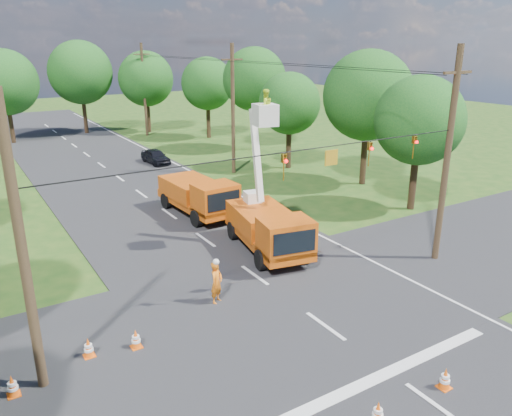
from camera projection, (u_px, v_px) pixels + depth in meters
ground at (141, 194)px, 34.62m from camera, size 140.00×140.00×0.00m
road_main at (141, 194)px, 34.62m from camera, size 12.00×100.00×0.06m
road_cross at (294, 304)px, 20.11m from camera, size 56.00×10.00×0.07m
stop_bar at (389, 373)px, 15.92m from camera, size 9.00×0.45×0.02m
edge_line at (213, 183)px, 37.42m from camera, size 0.12×90.00×0.02m
bucket_truck at (268, 221)px, 24.66m from camera, size 3.52×6.74×7.98m
second_truck at (199, 195)px, 30.14m from camera, size 2.81×6.55×2.41m
ground_worker at (217, 283)px, 19.98m from camera, size 0.77×0.71×1.77m
distant_car at (156, 156)px, 43.24m from camera, size 1.70×3.78×1.26m
traffic_cone_0 at (378, 413)px, 13.71m from camera, size 0.38×0.38×0.71m
traffic_cone_1 at (445, 379)px, 15.11m from camera, size 0.38×0.38×0.71m
traffic_cone_2 at (260, 241)px, 25.59m from camera, size 0.38×0.38×0.71m
traffic_cone_3 at (231, 215)px, 29.36m from camera, size 0.38×0.38×0.71m
traffic_cone_4 at (136, 339)px, 17.12m from camera, size 0.38×0.38×0.71m
traffic_cone_5 at (89, 348)px, 16.63m from camera, size 0.38×0.38×0.71m
traffic_cone_6 at (12, 386)px, 14.78m from camera, size 0.38×0.38×0.71m
traffic_cone_7 at (226, 187)px, 35.07m from camera, size 0.38×0.38×0.71m
pole_right_near at (447, 156)px, 22.75m from camera, size 1.80×0.30×10.00m
pole_right_mid at (233, 109)px, 38.87m from camera, size 1.80×0.30×10.00m
pole_right_far at (144, 89)px, 54.99m from camera, size 1.80×0.30×10.00m
pole_left at (22, 251)px, 13.94m from camera, size 0.30×0.30×9.00m
signal_span at (344, 155)px, 19.36m from camera, size 18.00×0.29×1.07m
tree_right_a at (419, 121)px, 29.95m from camera, size 5.40×5.40×8.28m
tree_right_b at (368, 96)px, 35.26m from camera, size 6.40×6.40×9.65m
tree_right_c at (289, 104)px, 40.35m from camera, size 5.00×5.00×7.83m
tree_right_d at (254, 80)px, 47.17m from camera, size 6.00×6.00×9.70m
tree_right_e at (207, 84)px, 53.39m from camera, size 5.60×5.60×8.63m
tree_far_a at (5, 82)px, 50.31m from camera, size 6.60×6.60×9.50m
tree_far_b at (80, 73)px, 55.73m from camera, size 7.00×7.00×10.32m
tree_far_c at (146, 79)px, 56.80m from camera, size 6.20×6.20×9.18m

